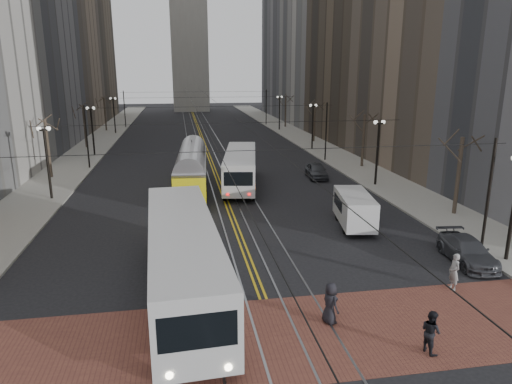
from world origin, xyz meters
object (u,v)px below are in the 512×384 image
object	(u,v)px
streetcar	(192,173)
cargo_van	(354,211)
pedestrian_b	(454,272)
sedan_grey	(316,170)
sedan_parked	(467,251)
pedestrian_d	(171,292)
sedan_silver	(244,152)
transit_bus	(183,261)
rear_bus	(241,169)
pedestrian_a	(330,303)
pedestrian_c	(431,331)

from	to	relation	value
streetcar	cargo_van	xyz separation A→B (m)	(10.17, -11.35, -0.42)
pedestrian_b	sedan_grey	bearing A→B (deg)	179.34
sedan_parked	pedestrian_d	size ratio (longest dim) A/B	2.32
cargo_van	sedan_silver	world-z (taller)	cargo_van
transit_bus	rear_bus	xyz separation A→B (m)	(5.30, 19.90, -0.18)
cargo_van	rear_bus	bearing A→B (deg)	125.20
sedan_silver	pedestrian_a	world-z (taller)	pedestrian_a
pedestrian_a	pedestrian_d	bearing A→B (deg)	55.04
cargo_van	pedestrian_d	xyz separation A→B (m)	(-11.72, -9.26, -0.13)
streetcar	pedestrian_a	xyz separation A→B (m)	(4.81, -22.48, -0.64)
pedestrian_a	cargo_van	bearing A→B (deg)	-44.37
streetcar	cargo_van	bearing A→B (deg)	-44.57
pedestrian_c	sedan_grey	bearing A→B (deg)	-20.41
sedan_grey	sedan_silver	size ratio (longest dim) A/B	1.00
sedan_parked	transit_bus	bearing A→B (deg)	-168.65
pedestrian_a	sedan_silver	bearing A→B (deg)	-21.28
sedan_parked	pedestrian_d	world-z (taller)	pedestrian_d
streetcar	sedan_parked	bearing A→B (deg)	-48.19
rear_bus	pedestrian_b	world-z (taller)	rear_bus
sedan_grey	sedan_parked	bearing A→B (deg)	-79.35
sedan_grey	streetcar	bearing A→B (deg)	-161.57
sedan_silver	pedestrian_a	size ratio (longest dim) A/B	2.42
sedan_grey	sedan_parked	distance (m)	20.81
sedan_grey	pedestrian_b	size ratio (longest dim) A/B	2.39
pedestrian_b	sedan_parked	bearing A→B (deg)	137.87
streetcar	sedan_grey	bearing A→B (deg)	17.18
pedestrian_b	streetcar	bearing A→B (deg)	-150.45
streetcar	sedan_parked	size ratio (longest dim) A/B	2.86
sedan_grey	sedan_silver	xyz separation A→B (m)	(-5.43, 11.47, -0.03)
sedan_silver	rear_bus	bearing A→B (deg)	-102.43
streetcar	sedan_grey	world-z (taller)	streetcar
sedan_silver	pedestrian_c	size ratio (longest dim) A/B	2.58
streetcar	cargo_van	size ratio (longest dim) A/B	2.57
sedan_silver	pedestrian_d	world-z (taller)	pedestrian_d
streetcar	pedestrian_a	size ratio (longest dim) A/B	7.42
sedan_parked	cargo_van	bearing A→B (deg)	127.32
rear_bus	cargo_van	world-z (taller)	rear_bus
sedan_parked	pedestrian_b	world-z (taller)	pedestrian_b
sedan_grey	pedestrian_c	size ratio (longest dim) A/B	2.59
streetcar	rear_bus	distance (m)	4.37
transit_bus	pedestrian_a	size ratio (longest dim) A/B	7.87
pedestrian_c	pedestrian_d	world-z (taller)	pedestrian_d
rear_bus	cargo_van	distance (m)	13.49
transit_bus	sedan_grey	size ratio (longest dim) A/B	3.25
rear_bus	sedan_grey	distance (m)	7.95
cargo_van	sedan_parked	bearing A→B (deg)	-49.70
transit_bus	sedan_silver	bearing A→B (deg)	74.30
cargo_van	sedan_grey	size ratio (longest dim) A/B	1.19
cargo_van	pedestrian_a	xyz separation A→B (m)	(-5.36, -11.12, -0.23)
sedan_silver	pedestrian_d	size ratio (longest dim) A/B	2.16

